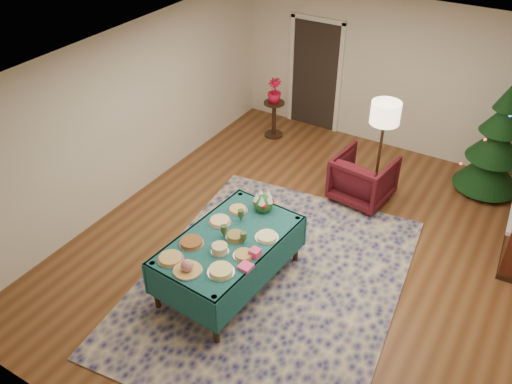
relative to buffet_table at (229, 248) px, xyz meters
The scene contains 25 objects.
room_shell 1.42m from the buffet_table, 63.58° to the left, with size 7.00×7.00×7.00m.
doorway 4.71m from the buffet_table, 103.13° to the left, with size 1.08×0.04×2.16m.
rug 0.79m from the buffet_table, 31.62° to the left, with size 3.20×4.20×0.02m, color #151752.
buffet_table is the anchor object (origin of this frame).
platter_0 0.79m from the buffet_table, 119.47° to the right, with size 0.32×0.32×0.05m.
platter_1 0.76m from the buffet_table, 97.13° to the right, with size 0.34×0.34×0.16m.
platter_2 0.62m from the buffet_table, 65.09° to the right, with size 0.32×0.32×0.06m.
platter_3 0.49m from the buffet_table, 137.79° to the right, with size 0.32×0.32×0.05m.
platter_4 0.32m from the buffet_table, 80.90° to the right, with size 0.22×0.22×0.10m.
platter_5 0.40m from the buffet_table, 27.23° to the right, with size 0.26×0.26×0.04m.
platter_6 0.40m from the buffet_table, 142.22° to the left, with size 0.30×0.30×0.05m.
platter_7 0.20m from the buffet_table, 40.62° to the left, with size 0.25×0.25×0.07m.
platter_8 0.50m from the buffet_table, 34.61° to the left, with size 0.30×0.30×0.04m.
platter_9 0.62m from the buffet_table, 111.72° to the left, with size 0.26×0.26×0.04m.
goblet_0 0.46m from the buffet_table, 99.67° to the left, with size 0.08×0.08×0.17m.
goblet_1 0.32m from the buffet_table, ahead, with size 0.08×0.08×0.17m.
goblet_2 0.25m from the buffet_table, behind, with size 0.08×0.08×0.17m.
napkin_stack 0.59m from the buffet_table, 36.13° to the right, with size 0.15×0.15×0.04m, color #F6448C.
gift_box 0.49m from the buffet_table, 12.52° to the right, with size 0.12×0.12×0.10m, color #F14379.
centerpiece 0.80m from the buffet_table, 85.44° to the left, with size 0.27×0.27×0.31m.
armchair 2.79m from the buffet_table, 74.61° to the left, with size 0.84×0.79×0.86m, color #450E15.
floor_lamp 2.94m from the buffet_table, 70.09° to the left, with size 0.43×0.43×1.77m.
side_table 4.08m from the buffet_table, 111.59° to the left, with size 0.39×0.39×0.70m.
potted_plant 4.08m from the buffet_table, 111.59° to the left, with size 0.26×0.46×0.26m, color #BC0D2E.
christmas_tree 4.64m from the buffet_table, 59.21° to the left, with size 1.31×1.31×1.87m.
Camera 1 is at (2.43, -5.33, 5.06)m, focal length 38.00 mm.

